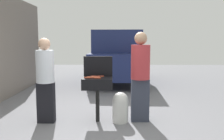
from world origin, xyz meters
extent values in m
plane|color=slate|center=(0.00, 0.00, 0.00)|extent=(24.00, 24.00, 0.00)
cylinder|color=black|center=(0.20, 0.14, 0.34)|extent=(0.08, 0.08, 0.68)
cube|color=black|center=(0.20, 0.14, 0.79)|extent=(0.60, 0.44, 0.22)
cube|color=black|center=(0.20, 0.36, 1.11)|extent=(0.60, 0.05, 0.42)
cylinder|color=#AD4228|center=(0.26, 0.25, 0.91)|extent=(0.13, 0.04, 0.03)
cylinder|color=#AD4228|center=(0.21, 0.02, 0.91)|extent=(0.13, 0.03, 0.03)
cylinder|color=#AD4228|center=(0.18, 0.15, 0.91)|extent=(0.13, 0.03, 0.03)
cylinder|color=#AD4228|center=(0.16, 0.06, 0.91)|extent=(0.13, 0.04, 0.03)
cylinder|color=#AD4228|center=(0.03, 0.05, 0.91)|extent=(0.13, 0.03, 0.03)
cylinder|color=#B74C33|center=(0.05, 0.16, 0.91)|extent=(0.13, 0.03, 0.03)
cylinder|color=#B74C33|center=(0.12, 0.24, 0.91)|extent=(0.13, 0.03, 0.03)
cylinder|color=#AD4228|center=(0.00, 0.08, 0.91)|extent=(0.13, 0.03, 0.03)
cylinder|color=silver|center=(0.66, 0.09, 0.23)|extent=(0.32, 0.32, 0.46)
sphere|color=silver|center=(0.66, 0.09, 0.46)|extent=(0.31, 0.31, 0.31)
cube|color=black|center=(-0.84, 0.07, 0.41)|extent=(0.34, 0.19, 0.81)
cylinder|color=silver|center=(-0.84, 0.07, 1.14)|extent=(0.36, 0.36, 0.64)
sphere|color=tan|center=(-0.84, 0.07, 1.58)|extent=(0.24, 0.24, 0.24)
cube|color=#333847|center=(1.06, 0.18, 0.44)|extent=(0.36, 0.20, 0.87)
cylinder|color=#B23338|center=(1.06, 0.18, 1.22)|extent=(0.38, 0.38, 0.69)
sphere|color=tan|center=(1.06, 0.18, 1.69)|extent=(0.25, 0.25, 0.25)
cube|color=navy|center=(0.65, 5.05, 0.77)|extent=(2.04, 4.46, 0.90)
cube|color=navy|center=(0.65, 4.85, 1.62)|extent=(1.84, 2.66, 0.80)
cylinder|color=black|center=(1.50, 3.49, 0.32)|extent=(0.24, 0.65, 0.64)
cylinder|color=black|center=(-0.30, 3.54, 0.32)|extent=(0.24, 0.65, 0.64)
cylinder|color=black|center=(1.61, 6.56, 0.32)|extent=(0.24, 0.65, 0.64)
cylinder|color=black|center=(-0.20, 6.62, 0.32)|extent=(0.24, 0.65, 0.64)
camera|label=1|loc=(0.56, -4.67, 1.64)|focal=38.82mm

